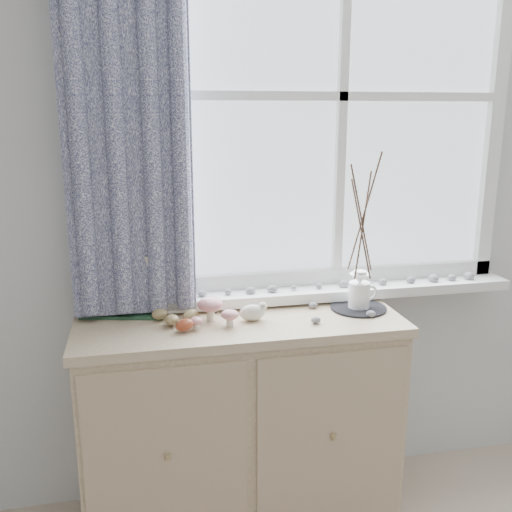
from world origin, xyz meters
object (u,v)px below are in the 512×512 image
(toadstool_cluster, at_px, (213,309))
(botanical_book, at_px, (122,286))
(sideboard, at_px, (241,423))
(twig_pitcher, at_px, (363,219))

(toadstool_cluster, bearing_deg, botanical_book, 160.45)
(sideboard, bearing_deg, twig_pitcher, 2.46)
(twig_pitcher, bearing_deg, botanical_book, 168.35)
(botanical_book, xyz_separation_m, toadstool_cluster, (0.32, -0.11, -0.07))
(sideboard, height_order, twig_pitcher, twig_pitcher)
(sideboard, relative_size, botanical_book, 3.35)
(botanical_book, bearing_deg, twig_pitcher, 8.02)
(sideboard, distance_m, botanical_book, 0.70)
(toadstool_cluster, xyz_separation_m, twig_pitcher, (0.57, 0.03, 0.30))
(botanical_book, height_order, toadstool_cluster, botanical_book)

